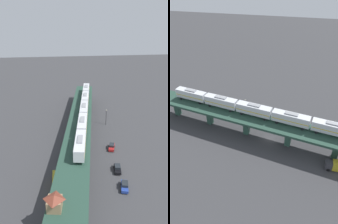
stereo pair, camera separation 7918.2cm
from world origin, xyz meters
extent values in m
plane|color=#38383A|center=(0.00, 0.00, 0.00)|extent=(400.00, 400.00, 0.00)
cube|color=#244135|center=(0.00, 0.00, 7.06)|extent=(23.90, 92.09, 0.80)
cube|color=#2D5142|center=(-6.54, -37.94, 3.33)|extent=(2.08, 2.08, 6.66)
cube|color=#2D5142|center=(-3.99, -23.16, 3.33)|extent=(2.08, 2.08, 6.66)
cube|color=#2D5142|center=(-1.44, -8.38, 3.33)|extent=(2.08, 2.08, 6.66)
cube|color=#2D5142|center=(1.10, 6.41, 3.33)|extent=(2.08, 2.08, 6.66)
cube|color=#2D5142|center=(3.65, 21.19, 3.33)|extent=(2.08, 2.08, 6.66)
cube|color=silver|center=(-6.71, -30.72, 10.00)|extent=(4.80, 12.30, 3.10)
cube|color=gold|center=(-6.71, -30.72, 9.70)|extent=(4.80, 12.07, 0.24)
cube|color=gray|center=(-6.71, -30.72, 11.73)|extent=(2.09, 4.38, 0.36)
cylinder|color=black|center=(-8.60, -34.66, 7.88)|extent=(0.36, 0.87, 0.84)
cylinder|color=black|center=(-6.25, -35.07, 7.88)|extent=(0.36, 0.87, 0.84)
cylinder|color=black|center=(-7.17, -26.38, 7.88)|extent=(0.36, 0.87, 0.84)
cylinder|color=black|center=(-4.83, -26.79, 7.88)|extent=(0.36, 0.87, 0.84)
cube|color=silver|center=(-4.57, -18.31, 10.00)|extent=(4.80, 12.30, 3.10)
cube|color=gold|center=(-4.57, -18.31, 9.70)|extent=(4.80, 12.07, 0.24)
cube|color=gray|center=(-4.57, -18.31, 11.73)|extent=(2.09, 4.38, 0.36)
cylinder|color=black|center=(-6.46, -22.24, 7.88)|extent=(0.36, 0.87, 0.84)
cylinder|color=black|center=(-4.11, -22.65, 7.88)|extent=(0.36, 0.87, 0.84)
cylinder|color=black|center=(-5.03, -13.97, 7.88)|extent=(0.36, 0.87, 0.84)
cylinder|color=black|center=(-2.69, -14.37, 7.88)|extent=(0.36, 0.87, 0.84)
cube|color=silver|center=(-2.44, -5.89, 10.00)|extent=(4.80, 12.30, 3.10)
cube|color=gold|center=(-2.44, -5.89, 9.70)|extent=(4.80, 12.07, 0.24)
cube|color=gray|center=(-2.44, -5.89, 11.73)|extent=(2.09, 4.38, 0.36)
cylinder|color=black|center=(-4.32, -9.83, 7.88)|extent=(0.36, 0.87, 0.84)
cylinder|color=black|center=(-1.98, -10.23, 7.88)|extent=(0.36, 0.87, 0.84)
cylinder|color=black|center=(-2.90, -1.55, 7.88)|extent=(0.36, 0.87, 0.84)
cylinder|color=black|center=(-0.55, -1.95, 7.88)|extent=(0.36, 0.87, 0.84)
cube|color=silver|center=(-0.30, 6.53, 10.00)|extent=(4.80, 12.30, 3.10)
cube|color=gold|center=(-0.30, 6.53, 9.70)|extent=(4.80, 12.07, 0.24)
cube|color=gray|center=(-0.30, 6.53, 11.73)|extent=(2.09, 4.38, 0.36)
cylinder|color=black|center=(-2.18, 2.59, 7.88)|extent=(0.36, 0.87, 0.84)
cylinder|color=black|center=(0.16, 2.19, 7.88)|extent=(0.36, 0.87, 0.84)
cylinder|color=black|center=(-0.76, 10.87, 7.88)|extent=(0.36, 0.87, 0.84)
cylinder|color=black|center=(1.59, 10.46, 7.88)|extent=(0.36, 0.87, 0.84)
cube|color=silver|center=(1.84, 18.94, 10.00)|extent=(4.80, 12.30, 3.10)
cube|color=gold|center=(1.84, 18.94, 9.70)|extent=(4.80, 12.07, 0.24)
cube|color=gray|center=(1.84, 18.94, 11.73)|extent=(2.09, 4.38, 0.36)
cylinder|color=black|center=(-0.04, 15.01, 7.88)|extent=(0.36, 0.87, 0.84)
cylinder|color=black|center=(2.30, 14.60, 7.88)|extent=(0.36, 0.87, 0.84)
cube|color=black|center=(-9.20, 18.86, 0.73)|extent=(2.47, 4.63, 0.80)
cube|color=#1E2328|center=(-9.22, 18.71, 1.51)|extent=(1.97, 2.43, 0.76)
cylinder|color=black|center=(-10.27, 17.58, 0.33)|extent=(0.34, 0.69, 0.66)
cylinder|color=black|center=(-8.58, 17.31, 0.33)|extent=(0.34, 0.69, 0.66)
cylinder|color=black|center=(-9.81, 20.40, 0.33)|extent=(0.34, 0.69, 0.66)
cylinder|color=black|center=(-8.13, 20.13, 0.33)|extent=(0.34, 0.69, 0.66)
cube|color=#AD1E1E|center=(-10.41, 7.02, 0.73)|extent=(3.12, 4.75, 0.80)
cube|color=#1E2328|center=(-10.46, 6.87, 1.51)|extent=(2.26, 2.61, 0.76)
cylinder|color=black|center=(-11.68, 5.94, 0.33)|extent=(0.44, 0.70, 0.66)
cylinder|color=black|center=(-10.06, 5.39, 0.33)|extent=(0.44, 0.70, 0.66)
cylinder|color=black|center=(-10.76, 8.64, 0.33)|extent=(0.44, 0.70, 0.66)
cylinder|color=black|center=(-9.14, 8.09, 0.33)|extent=(0.44, 0.70, 0.66)
cube|color=#333338|center=(8.53, 19.21, 1.65)|extent=(2.23, 2.04, 2.30)
cylinder|color=black|center=(7.54, 19.22, 0.50)|extent=(0.37, 1.01, 1.00)
cylinder|color=black|center=(9.52, 19.19, 0.50)|extent=(0.37, 1.01, 1.00)
cylinder|color=black|center=(-12.54, -11.72, 3.25)|extent=(0.20, 0.20, 6.50)
sphere|color=beige|center=(-12.54, -11.72, 6.72)|extent=(0.44, 0.44, 0.44)
camera|label=1|loc=(7.37, 69.79, 41.48)|focal=35.00mm
camera|label=2|loc=(55.85, 7.89, 50.86)|focal=35.00mm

